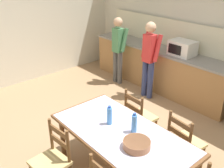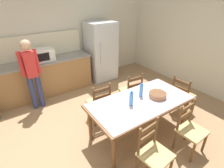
% 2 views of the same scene
% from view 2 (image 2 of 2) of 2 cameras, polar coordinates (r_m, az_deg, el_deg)
% --- Properties ---
extents(ground_plane, '(8.32, 8.32, 0.00)m').
position_cam_2_polar(ground_plane, '(3.56, -3.98, -16.37)').
color(ground_plane, '#9E7A56').
extents(wall_back, '(6.52, 0.12, 2.90)m').
position_cam_2_polar(wall_back, '(5.15, -20.62, 14.63)').
color(wall_back, beige).
rests_on(wall_back, ground).
extents(wall_right, '(0.12, 5.20, 2.90)m').
position_cam_2_polar(wall_right, '(5.14, 29.17, 12.91)').
color(wall_right, beige).
rests_on(wall_right, ground).
extents(kitchen_counter, '(3.56, 0.66, 0.94)m').
position_cam_2_polar(kitchen_counter, '(4.90, -27.09, 0.41)').
color(kitchen_counter, '#9E7042').
rests_on(kitchen_counter, ground).
extents(counter_splashback, '(3.52, 0.03, 0.60)m').
position_cam_2_polar(counter_splashback, '(4.94, -29.64, 9.71)').
color(counter_splashback, beige).
rests_on(counter_splashback, kitchen_counter).
extents(refrigerator, '(0.82, 0.73, 1.74)m').
position_cam_2_polar(refrigerator, '(5.40, -3.53, 10.48)').
color(refrigerator, silver).
rests_on(refrigerator, ground).
extents(microwave, '(0.50, 0.39, 0.30)m').
position_cam_2_polar(microwave, '(4.75, -21.60, 8.87)').
color(microwave, white).
rests_on(microwave, kitchen_counter).
extents(dining_table, '(1.92, 0.99, 0.75)m').
position_cam_2_polar(dining_table, '(3.22, 9.40, -6.52)').
color(dining_table, brown).
rests_on(dining_table, ground).
extents(bottle_near_centre, '(0.07, 0.07, 0.27)m').
position_cam_2_polar(bottle_near_centre, '(2.98, 6.29, -4.82)').
color(bottle_near_centre, '#4C8ED6').
rests_on(bottle_near_centre, dining_table).
extents(bottle_off_centre, '(0.07, 0.07, 0.27)m').
position_cam_2_polar(bottle_off_centre, '(3.25, 9.50, -2.06)').
color(bottle_off_centre, '#4C8ED6').
rests_on(bottle_off_centre, dining_table).
extents(serving_bowl, '(0.32, 0.32, 0.09)m').
position_cam_2_polar(serving_bowl, '(3.33, 14.66, -3.35)').
color(serving_bowl, '#9E6642').
rests_on(serving_bowl, dining_table).
extents(chair_side_far_right, '(0.46, 0.45, 0.91)m').
position_cam_2_polar(chair_side_far_right, '(4.07, 6.30, -2.31)').
color(chair_side_far_right, brown).
rests_on(chair_side_far_right, ground).
extents(chair_head_end, '(0.43, 0.45, 0.91)m').
position_cam_2_polar(chair_head_end, '(4.19, 21.89, -3.43)').
color(chair_head_end, brown).
rests_on(chair_head_end, ground).
extents(chair_side_far_left, '(0.44, 0.42, 0.91)m').
position_cam_2_polar(chair_side_far_left, '(3.65, -4.17, -6.08)').
color(chair_side_far_left, brown).
rests_on(chair_side_far_left, ground).
extents(chair_side_near_left, '(0.45, 0.43, 0.91)m').
position_cam_2_polar(chair_side_near_left, '(2.74, 13.40, -21.06)').
color(chair_side_near_left, brown).
rests_on(chair_side_near_left, ground).
extents(chair_side_near_right, '(0.43, 0.41, 0.91)m').
position_cam_2_polar(chair_side_near_right, '(3.28, 24.17, -13.41)').
color(chair_side_near_right, brown).
rests_on(chair_side_near_right, ground).
extents(person_at_counter, '(0.41, 0.28, 1.63)m').
position_cam_2_polar(person_at_counter, '(4.25, -24.76, 3.61)').
color(person_at_counter, navy).
rests_on(person_at_counter, ground).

